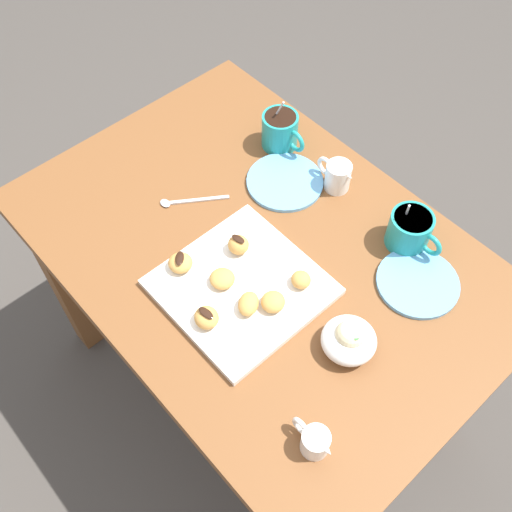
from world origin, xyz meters
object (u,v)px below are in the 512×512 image
Objects in this scene: beignet_0 at (238,245)px; chocolate_sauce_pitcher at (315,441)px; saucer_sky_left at (418,283)px; beignet_6 at (180,263)px; ice_cream_bowl at (349,339)px; dining_table at (259,279)px; beignet_1 at (207,318)px; coffee_mug_teal_right at (410,230)px; beignet_2 at (222,279)px; cream_pitcher_white at (337,175)px; beignet_3 at (301,280)px; beignet_4 at (248,304)px; pastry_plate_square at (241,287)px; saucer_sky_right at (285,182)px; beignet_5 at (273,302)px; coffee_mug_teal_left at (280,130)px.

chocolate_sauce_pitcher is at bearing -23.49° from beignet_0.
saucer_sky_left is 0.50m from beignet_6.
dining_table is at bearing 173.44° from ice_cream_bowl.
ice_cream_bowl is 2.11× the size of beignet_1.
beignet_2 is at bearing -116.10° from coffee_mug_teal_right.
cream_pitcher_white is (-0.22, 0.00, -0.01)m from coffee_mug_teal_right.
beignet_3 is at bearing -105.80° from coffee_mug_teal_right.
beignet_3 is 0.76× the size of beignet_4.
pastry_plate_square is 0.14m from beignet_6.
beignet_4 is (0.20, -0.30, 0.03)m from saucer_sky_right.
beignet_2 is at bearing -80.02° from dining_table.
coffee_mug_teal_right reaches higher than pastry_plate_square.
pastry_plate_square is 5.95× the size of beignet_6.
beignet_5 is (0.00, -0.08, 0.00)m from beignet_3.
beignet_3 is (0.23, -0.18, 0.03)m from saucer_sky_right.
ice_cream_bowl is 0.21m from beignet_4.
dining_table is 0.23m from beignet_5.
ice_cream_bowl reaches higher than saucer_sky_right.
coffee_mug_teal_left is 0.44m from beignet_6.
pastry_plate_square reaches higher than dining_table.
saucer_sky_left is 0.96× the size of saucer_sky_right.
beignet_1 is at bearing -70.79° from dining_table.
beignet_4 is (0.31, -0.38, -0.02)m from coffee_mug_teal_left.
beignet_3 is (0.15, 0.04, -0.00)m from beignet_0.
beignet_3 is at bearing 90.03° from beignet_5.
beignet_1 is 1.22× the size of beignet_3.
beignet_1 is 1.02× the size of beignet_5.
beignet_2 is 0.08m from beignet_4.
cream_pitcher_white is at bearing 43.13° from saucer_sky_right.
beignet_6 is at bearing -112.09° from beignet_0.
saucer_sky_right is at bearing 124.49° from beignet_4.
beignet_6 is at bearing -84.28° from saucer_sky_right.
beignet_0 is 0.16m from beignet_3.
coffee_mug_teal_left reaches higher than beignet_6.
cream_pitcher_white is at bearing 92.68° from dining_table.
dining_table is at bearing 68.10° from beignet_6.
beignet_5 is (0.11, 0.04, 0.00)m from beignet_2.
beignet_6 is (-0.46, 0.06, 0.00)m from chocolate_sauce_pitcher.
chocolate_sauce_pitcher is at bearing -38.92° from saucer_sky_right.
beignet_3 is at bearing 49.37° from pastry_plate_square.
cream_pitcher_white is at bearing 119.15° from beignet_3.
ice_cream_bowl reaches higher than beignet_6.
pastry_plate_square is 0.05m from beignet_2.
saucer_sky_left reaches higher than dining_table.
saucer_sky_right is at bearing 152.40° from ice_cream_bowl.
beignet_2 is (-0.03, -0.03, 0.02)m from pastry_plate_square.
coffee_mug_teal_right is 3.10× the size of beignet_3.
pastry_plate_square is 7.26× the size of beignet_3.
cream_pitcher_white reaches higher than beignet_0.
coffee_mug_teal_left is 1.26× the size of ice_cream_bowl.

